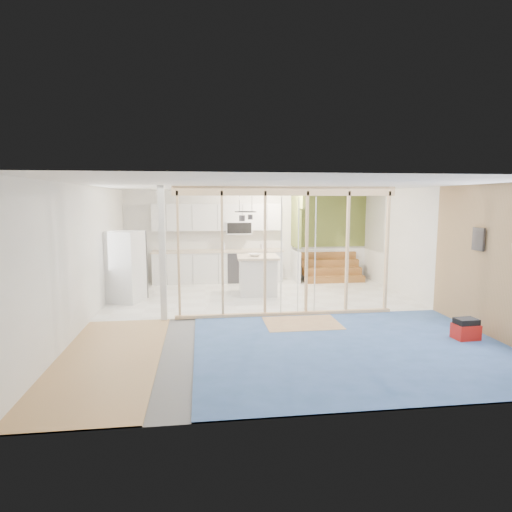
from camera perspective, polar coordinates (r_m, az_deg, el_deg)
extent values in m
cube|color=slate|center=(8.68, 1.97, -8.07)|extent=(7.00, 8.00, 0.01)
cube|color=white|center=(8.37, 2.05, 9.35)|extent=(7.00, 8.00, 0.01)
cube|color=white|center=(12.37, -1.01, 2.72)|extent=(7.00, 0.01, 2.60)
cube|color=white|center=(4.58, 10.22, -5.60)|extent=(7.00, 0.01, 2.60)
cube|color=white|center=(8.59, -21.70, 0.08)|extent=(0.01, 8.00, 2.60)
cube|color=white|center=(9.64, 23.02, 0.77)|extent=(0.01, 8.00, 2.60)
cube|color=white|center=(10.60, 0.21, -5.14)|extent=(7.00, 4.00, 0.02)
cube|color=#4A6FB4|center=(7.08, 12.89, -11.83)|extent=(5.00, 4.00, 0.02)
cube|color=tan|center=(6.81, -19.11, -12.84)|extent=(1.50, 4.00, 0.02)
cube|color=tan|center=(8.21, 6.15, -8.90)|extent=(1.40, 1.00, 0.01)
cube|color=beige|center=(8.42, 4.09, 8.64)|extent=(4.40, 0.09, 0.18)
cube|color=beige|center=(8.72, 3.94, -7.67)|extent=(4.40, 0.09, 0.06)
cube|color=silver|center=(8.35, -12.36, 0.24)|extent=(0.12, 0.14, 2.60)
cube|color=beige|center=(8.33, -10.30, 0.28)|extent=(0.04, 0.09, 2.40)
cube|color=beige|center=(8.33, -4.52, 0.37)|extent=(0.04, 0.09, 2.40)
cube|color=beige|center=(8.41, 1.21, 0.46)|extent=(0.04, 0.09, 2.40)
cube|color=beige|center=(8.57, 6.77, 0.55)|extent=(0.04, 0.09, 2.40)
cube|color=beige|center=(8.82, 12.07, 0.63)|extent=(0.04, 0.09, 2.40)
cube|color=beige|center=(9.13, 17.05, 0.69)|extent=(0.04, 0.09, 2.40)
cylinder|color=silver|center=(8.44, 3.38, -0.07)|extent=(0.02, 0.02, 2.35)
cylinder|color=silver|center=(8.65, 7.88, 0.06)|extent=(0.02, 0.02, 2.35)
cylinder|color=silver|center=(8.54, 5.65, 0.00)|extent=(0.02, 0.02, 2.35)
cube|color=silver|center=(12.11, -5.08, -1.51)|extent=(3.60, 0.60, 0.88)
cube|color=#C5B09A|center=(12.05, -5.10, 0.68)|extent=(3.66, 0.64, 0.05)
cube|color=silver|center=(11.17, -16.73, -2.56)|extent=(0.60, 1.60, 0.88)
cube|color=#C5B09A|center=(11.10, -16.82, -0.20)|extent=(0.64, 1.64, 0.05)
cube|color=silver|center=(12.09, -5.18, 5.19)|extent=(3.60, 0.34, 0.75)
cube|color=white|center=(12.10, -2.31, 3.80)|extent=(0.72, 0.38, 0.36)
cube|color=black|center=(11.92, -2.23, 3.74)|extent=(0.68, 0.02, 0.30)
cube|color=olive|center=(12.11, 5.37, 4.96)|extent=(0.10, 0.90, 1.60)
cube|color=white|center=(12.25, 5.29, -1.36)|extent=(0.10, 0.90, 0.90)
cube|color=olive|center=(11.42, 6.18, 7.56)|extent=(0.10, 0.50, 0.50)
cube|color=olive|center=(12.80, 9.78, 4.79)|extent=(2.20, 0.04, 1.60)
cube|color=white|center=(12.93, 9.65, -0.97)|extent=(2.20, 0.04, 0.90)
cube|color=#995C2C|center=(12.25, 10.44, -3.12)|extent=(1.70, 0.26, 0.20)
cube|color=#995C2C|center=(12.45, 10.10, -2.00)|extent=(1.70, 0.26, 0.20)
cube|color=#995C2C|center=(12.67, 9.77, -0.92)|extent=(1.70, 0.26, 0.20)
cube|color=#995C2C|center=(12.89, 9.45, 0.13)|extent=(1.70, 0.26, 0.20)
torus|color=black|center=(10.21, -1.38, 5.93)|extent=(0.52, 0.52, 0.02)
cylinder|color=black|center=(10.19, -2.23, 7.33)|extent=(0.01, 0.01, 0.50)
cylinder|color=black|center=(10.23, -0.55, 7.33)|extent=(0.01, 0.01, 0.50)
cylinder|color=#3B3B40|center=(10.11, -1.89, 5.06)|extent=(0.14, 0.14, 0.14)
cylinder|color=#3B3B40|center=(10.33, -0.78, 5.23)|extent=(0.12, 0.12, 0.12)
cube|color=tan|center=(7.98, 30.13, -0.93)|extent=(0.02, 4.00, 2.60)
cube|color=#3B3B40|center=(8.39, 27.54, 2.00)|extent=(0.04, 0.30, 0.40)
cylinder|color=#FFEABF|center=(11.59, 6.51, 8.49)|extent=(0.32, 0.32, 0.08)
cube|color=silver|center=(10.14, -17.08, -1.42)|extent=(0.90, 0.88, 1.63)
cube|color=#3B3B40|center=(10.08, -15.15, -1.39)|extent=(0.24, 0.62, 1.60)
cube|color=silver|center=(10.54, 0.22, -2.79)|extent=(0.93, 0.93, 0.90)
cube|color=#C5B09A|center=(10.46, 0.22, -0.12)|extent=(1.04, 1.04, 0.05)
imported|color=white|center=(10.37, -0.19, 0.15)|extent=(0.37, 0.37, 0.07)
imported|color=#A5A7B8|center=(11.99, -4.39, 1.43)|extent=(0.14, 0.14, 0.27)
imported|color=silver|center=(12.24, 0.88, 1.42)|extent=(0.12, 0.13, 0.21)
cube|color=#B21610|center=(8.06, 26.17, -9.09)|extent=(0.41, 0.32, 0.27)
cube|color=black|center=(8.01, 26.25, -7.82)|extent=(0.37, 0.28, 0.10)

